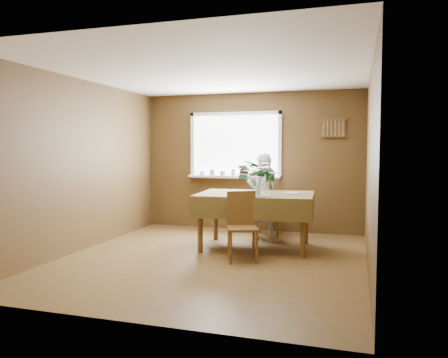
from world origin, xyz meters
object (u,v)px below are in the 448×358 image
(dining_table, at_px, (255,200))
(flower_bouquet, at_px, (257,174))
(chair_far, at_px, (268,204))
(seated_woman, at_px, (263,196))
(chair_near, at_px, (242,222))

(dining_table, distance_m, flower_bouquet, 0.45)
(chair_far, xyz_separation_m, flower_bouquet, (0.07, -1.14, 0.58))
(chair_far, distance_m, seated_woman, 0.24)
(seated_woman, relative_size, flower_bouquet, 2.68)
(chair_near, height_order, flower_bouquet, flower_bouquet)
(seated_woman, bearing_deg, dining_table, 76.58)
(chair_far, bearing_deg, chair_near, 88.42)
(chair_near, relative_size, seated_woman, 0.65)
(chair_far, relative_size, flower_bouquet, 1.89)
(seated_woman, bearing_deg, flower_bouquet, 79.77)
(dining_table, distance_m, chair_near, 0.74)
(chair_near, bearing_deg, seated_woman, 70.96)
(chair_near, xyz_separation_m, seated_woman, (-0.03, 1.49, 0.21))
(chair_near, distance_m, seated_woman, 1.51)
(flower_bouquet, bearing_deg, chair_far, 93.49)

